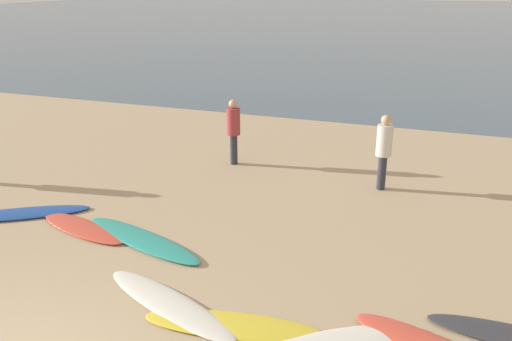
# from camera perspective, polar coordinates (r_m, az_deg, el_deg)

# --- Properties ---
(ground_plane) EXTENTS (120.00, 120.00, 0.20)m
(ground_plane) POSITION_cam_1_polar(r_m,az_deg,el_deg) (14.11, 1.84, 2.29)
(ground_plane) COLOR tan
(ground_plane) RESTS_ON ground
(ocean_water) EXTENTS (140.00, 100.00, 0.01)m
(ocean_water) POSITION_cam_1_polar(r_m,az_deg,el_deg) (66.01, 16.98, 15.56)
(ocean_water) COLOR #475B6B
(ocean_water) RESTS_ON ground
(surfboard_1) EXTENTS (2.49, 1.89, 0.07)m
(surfboard_1) POSITION_cam_1_polar(r_m,az_deg,el_deg) (10.91, -24.25, -4.27)
(surfboard_1) COLOR #1E479E
(surfboard_1) RESTS_ON ground
(surfboard_2) EXTENTS (2.12, 1.07, 0.07)m
(surfboard_2) POSITION_cam_1_polar(r_m,az_deg,el_deg) (9.90, -18.15, -5.89)
(surfboard_2) COLOR #D84C38
(surfboard_2) RESTS_ON ground
(surfboard_3) EXTENTS (2.72, 1.37, 0.08)m
(surfboard_3) POSITION_cam_1_polar(r_m,az_deg,el_deg) (9.21, -12.18, -7.26)
(surfboard_3) COLOR teal
(surfboard_3) RESTS_ON ground
(surfboard_4) EXTENTS (2.50, 1.40, 0.09)m
(surfboard_4) POSITION_cam_1_polar(r_m,az_deg,el_deg) (7.48, -9.36, -13.95)
(surfboard_4) COLOR silver
(surfboard_4) RESTS_ON ground
(surfboard_5) EXTENTS (2.41, 0.95, 0.07)m
(surfboard_5) POSITION_cam_1_polar(r_m,az_deg,el_deg) (7.02, -2.50, -16.34)
(surfboard_5) COLOR yellow
(surfboard_5) RESTS_ON ground
(person_0) EXTENTS (0.32, 0.32, 1.57)m
(person_0) POSITION_cam_1_polar(r_m,az_deg,el_deg) (12.44, -2.44, 4.76)
(person_0) COLOR #2D2D38
(person_0) RESTS_ON ground
(person_2) EXTENTS (0.32, 0.32, 1.60)m
(person_2) POSITION_cam_1_polar(r_m,az_deg,el_deg) (11.19, 13.63, 2.56)
(person_2) COLOR #2D2D38
(person_2) RESTS_ON ground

